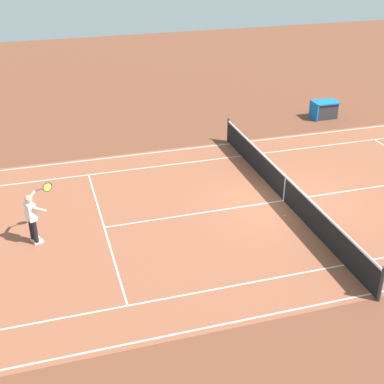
{
  "coord_description": "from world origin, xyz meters",
  "views": [
    {
      "loc": [
        7.98,
        15.29,
        9.19
      ],
      "look_at": [
        3.44,
        0.08,
        0.9
      ],
      "focal_mm": 50.71,
      "sensor_mm": 36.0,
      "label": 1
    }
  ],
  "objects": [
    {
      "name": "ground_plane",
      "position": [
        0.0,
        0.0,
        0.0
      ],
      "size": [
        60.0,
        60.0,
        0.0
      ],
      "primitive_type": "plane",
      "color": "brown"
    },
    {
      "name": "tennis_ball",
      "position": [
        0.46,
        1.08,
        0.03
      ],
      "size": [
        0.07,
        0.07,
        0.07
      ],
      "primitive_type": "sphere",
      "color": "#CCE01E",
      "rests_on": "ground_plane"
    },
    {
      "name": "court_slab",
      "position": [
        0.0,
        0.0,
        0.0
      ],
      "size": [
        24.2,
        11.4,
        0.0
      ],
      "primitive_type": "cube",
      "color": "#935138",
      "rests_on": "ground_plane"
    },
    {
      "name": "tennis_player_near",
      "position": [
        8.56,
        0.25,
        0.93
      ],
      "size": [
        0.92,
        0.93,
        1.7
      ],
      "color": "black",
      "rests_on": "ground_plane"
    },
    {
      "name": "court_line_markings",
      "position": [
        0.0,
        0.0,
        0.0
      ],
      "size": [
        23.85,
        11.05,
        0.01
      ],
      "color": "white",
      "rests_on": "ground_plane"
    },
    {
      "name": "equipment_cart_tarped",
      "position": [
        -5.59,
        -7.33,
        0.44
      ],
      "size": [
        1.25,
        0.84,
        0.85
      ],
      "color": "#2D2D33",
      "rests_on": "ground_plane"
    },
    {
      "name": "tennis_net",
      "position": [
        0.0,
        0.0,
        0.49
      ],
      "size": [
        0.1,
        11.7,
        1.08
      ],
      "color": "#2D2D33",
      "rests_on": "ground_plane"
    }
  ]
}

